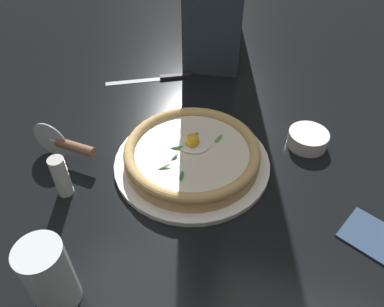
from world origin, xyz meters
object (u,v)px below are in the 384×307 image
Objects in this scene: pizza at (192,153)px; table_knife at (162,78)px; pepper_shaker at (61,177)px; drinking_glass at (51,279)px; folded_napkin at (382,241)px; pizza_cutter at (67,144)px; side_bowl at (308,139)px.

table_knife is (-0.18, 0.32, -0.03)m from pizza.
pepper_shaker reaches higher than table_knife.
drinking_glass is 0.58m from folded_napkin.
pizza_cutter is at bearing 175.98° from folded_napkin.
table_knife is 1.68× the size of folded_napkin.
side_bowl reaches higher than folded_napkin.
pizza is 2.13× the size of folded_napkin.
pepper_shaker is (0.04, -0.09, 0.00)m from pizza_cutter.
pepper_shaker is at bearing -175.78° from folded_napkin.
side_bowl is 0.28m from folded_napkin.
pizza is at bearing 70.65° from drinking_glass.
pizza is 0.41m from folded_napkin.
pizza_cutter is 0.33m from drinking_glass.
pepper_shaker is (-0.23, -0.15, 0.01)m from pizza.
pizza reaches higher than side_bowl.
drinking_glass is 0.23m from pepper_shaker.
folded_napkin is (0.15, -0.24, -0.01)m from side_bowl.
side_bowl is (0.24, 0.13, -0.02)m from pizza.
table_knife is 0.71m from folded_napkin.
drinking_glass reaches higher than side_bowl.
pizza_cutter is (-0.51, -0.19, 0.03)m from side_bowl.
pizza is at bearing 12.22° from pizza_cutter.
side_bowl is 0.66× the size of folded_napkin.
table_knife is at bearing 76.49° from pizza_cutter.
side_bowl reaches higher than table_knife.
pizza is at bearing 165.00° from folded_napkin.
pepper_shaker is (-0.10, 0.21, -0.01)m from drinking_glass.
table_knife is (-0.42, 0.18, -0.01)m from side_bowl.
folded_napkin is at bearing 25.92° from drinking_glass.
table_knife is 2.49× the size of pepper_shaker.
pizza_cutter reaches higher than side_bowl.
drinking_glass is at bearing -64.03° from pizza_cutter.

